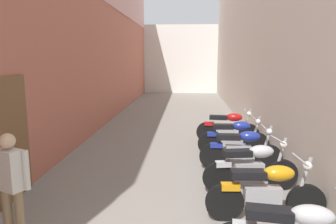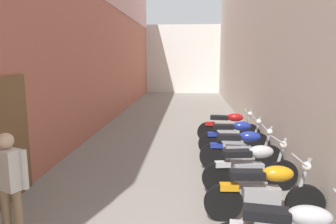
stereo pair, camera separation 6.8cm
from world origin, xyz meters
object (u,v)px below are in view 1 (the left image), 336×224
(motorcycle_eighth, at_px, (228,126))
(motorcycle_fifth, at_px, (252,166))
(motorcycle_fourth, at_px, (266,190))
(motorcycle_seventh, at_px, (234,136))
(pedestrian_mid_alley, at_px, (11,183))
(motorcycle_sixth, at_px, (241,148))

(motorcycle_eighth, bearing_deg, motorcycle_fifth, -90.00)
(motorcycle_fourth, bearing_deg, motorcycle_eighth, 90.00)
(motorcycle_fifth, relative_size, motorcycle_eighth, 1.00)
(motorcycle_seventh, relative_size, pedestrian_mid_alley, 1.18)
(motorcycle_seventh, xyz_separation_m, pedestrian_mid_alley, (-3.50, -4.26, 0.42))
(pedestrian_mid_alley, bearing_deg, motorcycle_fifth, 29.89)
(motorcycle_fourth, xyz_separation_m, motorcycle_eighth, (-0.00, 4.58, 0.00))
(motorcycle_eighth, distance_m, pedestrian_mid_alley, 6.52)
(motorcycle_fifth, bearing_deg, motorcycle_fourth, -89.99)
(motorcycle_fifth, height_order, pedestrian_mid_alley, pedestrian_mid_alley)
(motorcycle_eighth, bearing_deg, motorcycle_seventh, -90.00)
(motorcycle_fourth, bearing_deg, motorcycle_seventh, 90.00)
(motorcycle_eighth, bearing_deg, motorcycle_fourth, -90.00)
(motorcycle_fourth, height_order, pedestrian_mid_alley, pedestrian_mid_alley)
(motorcycle_fourth, relative_size, motorcycle_eighth, 1.00)
(pedestrian_mid_alley, bearing_deg, motorcycle_fourth, 14.50)
(motorcycle_seventh, bearing_deg, motorcycle_sixth, -90.00)
(motorcycle_sixth, bearing_deg, motorcycle_fifth, -90.01)
(motorcycle_fifth, bearing_deg, motorcycle_eighth, 90.00)
(motorcycle_fourth, relative_size, motorcycle_seventh, 1.00)
(motorcycle_sixth, relative_size, pedestrian_mid_alley, 1.18)
(motorcycle_sixth, height_order, pedestrian_mid_alley, pedestrian_mid_alley)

